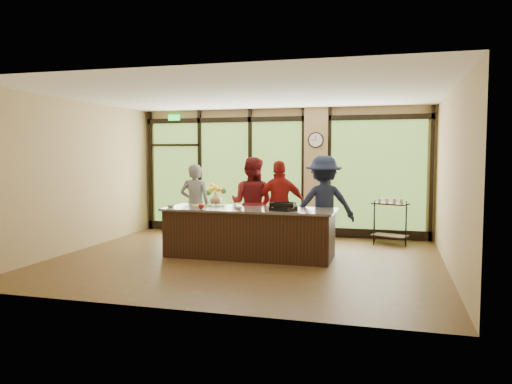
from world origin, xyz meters
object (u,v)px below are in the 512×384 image
Objects in this scene: cook_left at (195,204)px; flower_stand at (216,222)px; cook_right at (324,205)px; bar_cart at (390,217)px; island_base at (249,234)px; roasting_pan at (283,208)px.

cook_left reaches higher than flower_stand.
cook_right reaches higher than bar_cart.
island_base is 1.74m from cook_left.
cook_left is 0.91× the size of cook_right.
cook_right is at bearing -22.81° from flower_stand.
island_base is at bearing -56.55° from flower_stand.
bar_cart is at bearing 38.99° from island_base.
island_base is 3.91× the size of flower_stand.
flower_stand is at bearing -35.05° from cook_right.
cook_left is 2.39m from roasting_pan.
cook_right is at bearing 29.95° from island_base.
bar_cart is (2.54, 2.06, 0.15)m from island_base.
cook_right is 2.39× the size of flower_stand.
roasting_pan is 2.93m from bar_cart.
bar_cart is at bearing -150.85° from cook_right.
flower_stand is (-1.93, 1.74, -0.56)m from roasting_pan.
roasting_pan reaches higher than bar_cart.
roasting_pan is at bearing -108.58° from bar_cart.
cook_right reaches higher than flower_stand.
cook_left is 1.76× the size of bar_cart.
cook_right is (2.74, -0.12, 0.08)m from cook_left.
cook_left reaches higher than roasting_pan.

